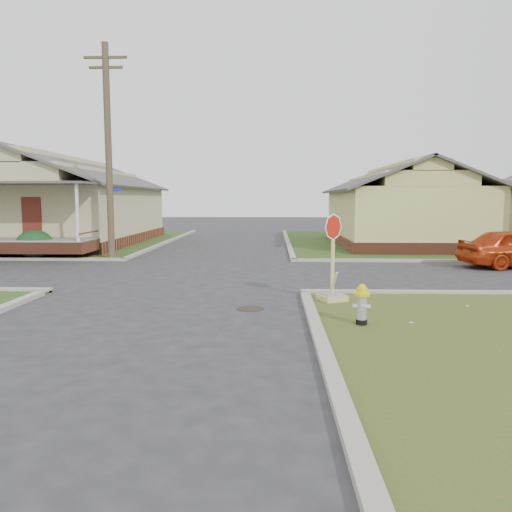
{
  "coord_description": "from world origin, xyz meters",
  "views": [
    {
      "loc": [
        2.74,
        -12.16,
        2.61
      ],
      "look_at": [
        2.28,
        1.0,
        1.1
      ],
      "focal_mm": 35.0,
      "sensor_mm": 36.0,
      "label": 1
    }
  ],
  "objects": [
    {
      "name": "curbs",
      "position": [
        0.0,
        5.0,
        0.0
      ],
      "size": [
        80.0,
        40.0,
        0.12
      ],
      "primitive_type": null,
      "color": "#9B988C",
      "rests_on": "ground"
    },
    {
      "name": "hedge_right",
      "position": [
        -7.7,
        9.23,
        0.64
      ],
      "size": [
        1.54,
        1.26,
        1.17
      ],
      "primitive_type": "ellipsoid",
      "color": "#13361A",
      "rests_on": "verge_far_left"
    },
    {
      "name": "utility_pole",
      "position": [
        -4.2,
        8.9,
        4.66
      ],
      "size": [
        1.8,
        0.28,
        9.0
      ],
      "color": "#3C3123",
      "rests_on": "ground"
    },
    {
      "name": "stop_sign",
      "position": [
        4.23,
        0.31,
        0.53
      ],
      "size": [
        0.63,
        0.61,
        2.2
      ],
      "rotation": [
        0.0,
        0.0,
        0.41
      ],
      "color": "tan",
      "rests_on": "ground"
    },
    {
      "name": "side_house_yellow",
      "position": [
        10.0,
        16.5,
        2.19
      ],
      "size": [
        7.6,
        11.6,
        4.7
      ],
      "color": "brown",
      "rests_on": "ground"
    },
    {
      "name": "fire_hydrant",
      "position": [
        4.55,
        -2.09,
        0.51
      ],
      "size": [
        0.31,
        0.31,
        0.85
      ],
      "rotation": [
        0.0,
        0.0,
        -0.22
      ],
      "color": "black",
      "rests_on": "ground"
    },
    {
      "name": "manhole",
      "position": [
        2.2,
        -0.5,
        0.01
      ],
      "size": [
        0.64,
        0.64,
        0.01
      ],
      "primitive_type": "cylinder",
      "color": "black",
      "rests_on": "ground"
    },
    {
      "name": "verge_far_left",
      "position": [
        -13.0,
        18.0,
        0.03
      ],
      "size": [
        19.0,
        19.0,
        0.05
      ],
      "primitive_type": "cube",
      "color": "#274318",
      "rests_on": "ground"
    },
    {
      "name": "ground",
      "position": [
        0.0,
        0.0,
        0.0
      ],
      "size": [
        120.0,
        120.0,
        0.0
      ],
      "primitive_type": "plane",
      "color": "#28282B",
      "rests_on": "ground"
    },
    {
      "name": "corner_house",
      "position": [
        -10.0,
        16.68,
        2.28
      ],
      "size": [
        10.1,
        15.5,
        5.3
      ],
      "color": "brown",
      "rests_on": "ground"
    }
  ]
}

